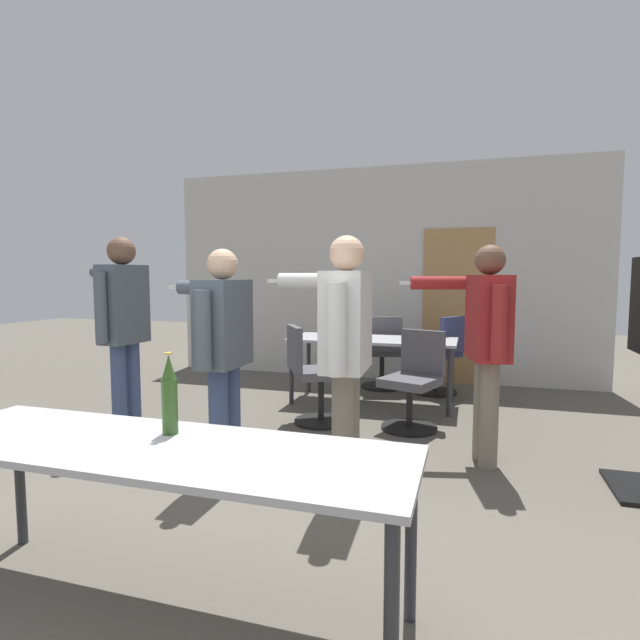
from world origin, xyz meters
The scene contains 12 objects.
back_wall centered at (0.03, 5.37, 1.44)m, with size 5.94×0.12×2.91m.
conference_table_near centered at (0.03, 0.23, 0.67)m, with size 2.18×0.65×0.73m.
conference_table_far centered at (0.23, 3.95, 0.67)m, with size 1.83×0.74×0.73m.
person_far_watching centered at (-1.60, 2.09, 1.07)m, with size 0.78×0.64×1.76m.
person_left_plaid centered at (-0.43, 1.68, 0.97)m, with size 0.75×0.67×1.62m.
person_center_tall centered at (0.49, 1.62, 1.01)m, with size 0.80×0.70×1.69m.
person_near_casual centered at (1.39, 2.41, 1.00)m, with size 0.86×0.64×1.66m.
office_chair_far_left centered at (-0.17, 3.02, 0.45)m, with size 0.68×0.66×0.96m.
office_chair_side_rolled centered at (0.77, 3.17, 0.42)m, with size 0.60×0.64×0.91m.
office_chair_far_right centered at (0.94, 4.60, 0.45)m, with size 0.68×0.67×0.96m.
office_chair_near_pushed centered at (0.22, 4.67, 0.44)m, with size 0.57×0.62×0.93m.
beer_bottle centered at (0.01, 0.37, 0.91)m, with size 0.07×0.07×0.36m.
Camera 1 is at (1.27, -1.50, 1.43)m, focal length 28.00 mm.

